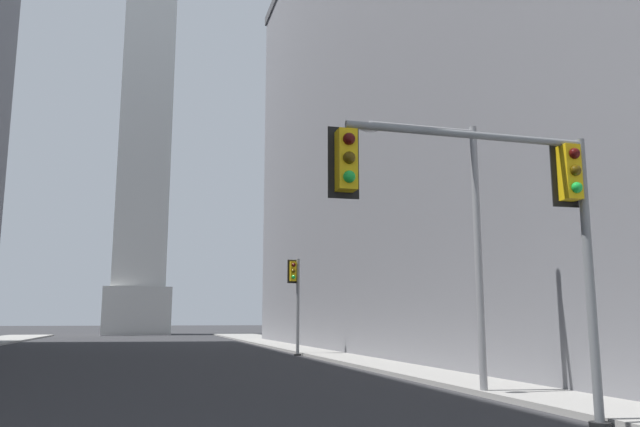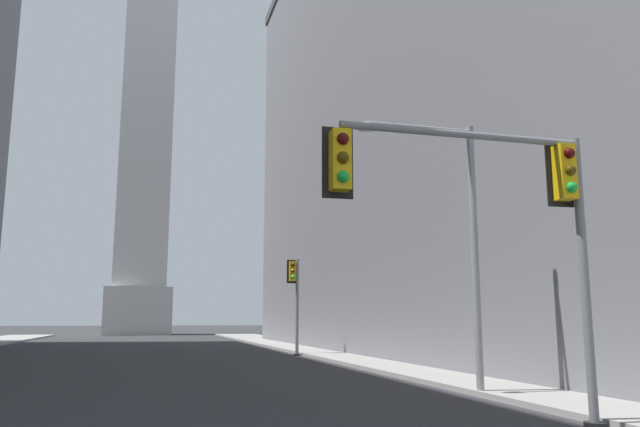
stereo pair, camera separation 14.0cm
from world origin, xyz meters
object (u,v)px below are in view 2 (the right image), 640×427
Objects in this scene: traffic_light_mid_right at (295,291)px; traffic_light_near_right at (498,199)px; obelisk at (149,99)px; street_lamp at (453,221)px.

traffic_light_near_right is (-1.60, -23.90, 0.72)m from traffic_light_mid_right.
traffic_light_near_right is at bearing -84.36° from obelisk.
traffic_light_mid_right is at bearing 89.83° from street_lamp.
street_lamp is at bearing -82.73° from obelisk.
traffic_light_mid_right is 0.96× the size of traffic_light_near_right.
obelisk is 80.20m from traffic_light_near_right.
obelisk is 59.07m from traffic_light_mid_right.
traffic_light_near_right is at bearing -107.80° from street_lamp.
obelisk reaches higher than traffic_light_mid_right.
street_lamp is at bearing 72.20° from traffic_light_near_right.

